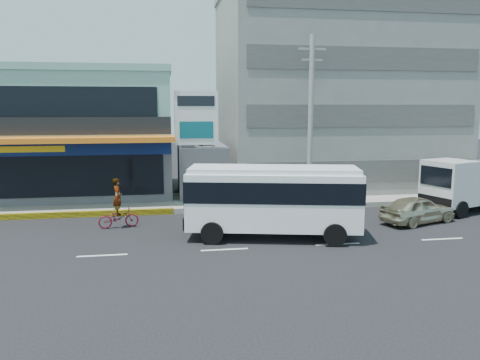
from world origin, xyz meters
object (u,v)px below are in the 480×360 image
concrete_building (332,93)px  sedan (418,209)px  minibus (273,196)px  tanker_truck (476,182)px  shop_building (80,136)px  billboard (196,124)px  motorcycle_rider (118,211)px  satellite_dish (203,144)px  utility_pole_near (311,121)px

concrete_building → sedan: bearing=-87.8°
minibus → tanker_truck: bearing=16.9°
shop_building → minibus: shop_building is taller
minibus → tanker_truck: size_ratio=1.03×
minibus → concrete_building: bearing=60.7°
minibus → sedan: (8.03, 1.49, -1.24)m
billboard → motorcycle_rider: bearing=-131.8°
billboard → sedan: size_ratio=1.65×
satellite_dish → motorcycle_rider: (-4.75, -6.55, -2.75)m
shop_building → sedan: 21.72m
utility_pole_near → satellite_dish: bearing=149.0°
utility_pole_near → tanker_truck: 10.33m
satellite_dish → billboard: bearing=-105.5°
concrete_building → sedan: concrete_building is taller
tanker_truck → satellite_dish: bearing=160.4°
motorcycle_rider → tanker_truck: bearing=2.9°
concrete_building → satellite_dish: (-10.00, -4.00, -3.42)m
sedan → tanker_truck: (5.05, 2.49, 0.90)m
concrete_building → minibus: (-7.57, -13.50, -5.05)m
shop_building → concrete_building: 18.28m
motorcycle_rider → billboard: bearing=48.2°
utility_pole_near → minibus: size_ratio=1.22×
utility_pole_near → minibus: (-3.57, -5.90, -3.20)m
concrete_building → motorcycle_rider: bearing=-144.4°
shop_building → concrete_building: size_ratio=0.77×
sedan → tanker_truck: bearing=-82.3°
sedan → billboard: bearing=41.9°
shop_building → tanker_truck: shop_building is taller
satellite_dish → sedan: satellite_dish is taller
sedan → minibus: bearing=81.9°
shop_building → motorcycle_rider: 10.53m
shop_building → sedan: size_ratio=2.96×
billboard → motorcycle_rider: 7.58m
shop_building → billboard: bearing=-32.3°
satellite_dish → minibus: bearing=-75.6°
shop_building → tanker_truck: (23.51, -8.47, -2.38)m
motorcycle_rider → satellite_dish: bearing=54.1°
shop_building → concrete_building: bearing=3.4°
concrete_building → utility_pole_near: 8.79m
shop_building → satellite_dish: bearing=-20.2°
concrete_building → motorcycle_rider: (-14.75, -10.55, -6.18)m
concrete_building → utility_pole_near: size_ratio=1.60×
billboard → tanker_truck: bearing=-13.1°
utility_pole_near → motorcycle_rider: bearing=-164.6°
minibus → sedan: size_ratio=1.95×
shop_building → concrete_building: concrete_building is taller
concrete_building → satellite_dish: size_ratio=10.67×
tanker_truck → motorcycle_rider: 20.30m
shop_building → minibus: bearing=-50.0°
concrete_building → minibus: 16.28m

